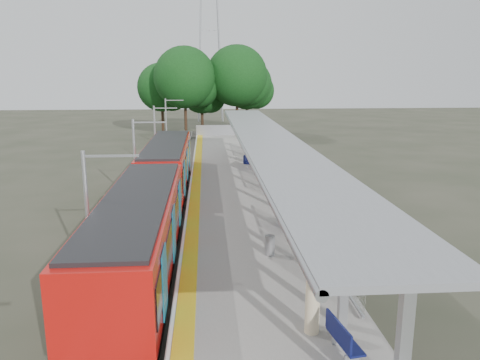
# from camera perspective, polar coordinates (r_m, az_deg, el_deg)

# --- Properties ---
(trackbed) EXTENTS (3.00, 70.00, 0.24)m
(trackbed) POSITION_cam_1_polar(r_m,az_deg,el_deg) (31.20, -8.92, -2.16)
(trackbed) COLOR #59544C
(trackbed) RESTS_ON ground
(platform) EXTENTS (6.00, 50.00, 1.00)m
(platform) POSITION_cam_1_polar(r_m,az_deg,el_deg) (31.05, -0.64, -1.35)
(platform) COLOR gray
(platform) RESTS_ON ground
(tactile_strip) EXTENTS (0.60, 50.00, 0.02)m
(tactile_strip) POSITION_cam_1_polar(r_m,az_deg,el_deg) (30.88, -5.37, -0.51)
(tactile_strip) COLOR yellow
(tactile_strip) RESTS_ON platform
(end_fence) EXTENTS (6.00, 0.10, 1.20)m
(end_fence) POSITION_cam_1_polar(r_m,az_deg,el_deg) (55.41, -2.25, 6.10)
(end_fence) COLOR #9EA0A5
(end_fence) RESTS_ON platform
(train) EXTENTS (2.74, 27.60, 3.62)m
(train) POSITION_cam_1_polar(r_m,az_deg,el_deg) (25.22, -10.10, -1.27)
(train) COLOR black
(train) RESTS_ON ground
(canopy) EXTENTS (3.27, 38.00, 3.66)m
(canopy) POSITION_cam_1_polar(r_m,az_deg,el_deg) (26.74, 3.29, 4.40)
(canopy) COLOR #9EA0A5
(canopy) RESTS_ON platform
(pylon) EXTENTS (8.00, 4.00, 38.00)m
(pylon) POSITION_cam_1_polar(r_m,az_deg,el_deg) (83.75, -3.79, 20.31)
(pylon) COLOR #9EA0A5
(pylon) RESTS_ON ground
(tree_cluster) EXTENTS (18.01, 11.41, 11.78)m
(tree_cluster) POSITION_cam_1_polar(r_m,az_deg,el_deg) (62.32, -3.72, 11.90)
(tree_cluster) COLOR #382316
(tree_cluster) RESTS_ON ground
(catenary_masts) EXTENTS (2.08, 48.16, 5.40)m
(catenary_masts) POSITION_cam_1_polar(r_m,az_deg,el_deg) (29.83, -12.55, 2.49)
(catenary_masts) COLOR #9EA0A5
(catenary_masts) RESTS_ON ground
(bench_near) EXTENTS (0.67, 1.49, 0.98)m
(bench_near) POSITION_cam_1_polar(r_m,az_deg,el_deg) (12.90, 12.34, -18.30)
(bench_near) COLOR #101653
(bench_near) RESTS_ON platform
(bench_mid) EXTENTS (0.87, 1.43, 0.94)m
(bench_mid) POSITION_cam_1_polar(r_m,az_deg,el_deg) (22.24, 5.45, -4.54)
(bench_mid) COLOR #101653
(bench_mid) RESTS_ON platform
(bench_far) EXTENTS (1.13, 1.69, 1.12)m
(bench_far) POSITION_cam_1_polar(r_m,az_deg,el_deg) (35.84, 1.08, 2.36)
(bench_far) COLOR #101653
(bench_far) RESTS_ON platform
(info_pillar_near) EXTENTS (0.41, 0.41, 1.82)m
(info_pillar_near) POSITION_cam_1_polar(r_m,az_deg,el_deg) (13.64, 8.82, -15.00)
(info_pillar_near) COLOR beige
(info_pillar_near) RESTS_ON platform
(info_pillar_far) EXTENTS (0.38, 0.38, 1.67)m
(info_pillar_far) POSITION_cam_1_polar(r_m,az_deg,el_deg) (37.42, 1.78, 3.01)
(info_pillar_far) COLOR beige
(info_pillar_far) RESTS_ON platform
(litter_bin) EXTENTS (0.48, 0.48, 0.82)m
(litter_bin) POSITION_cam_1_polar(r_m,az_deg,el_deg) (18.92, 3.67, -7.96)
(litter_bin) COLOR #9EA0A5
(litter_bin) RESTS_ON platform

